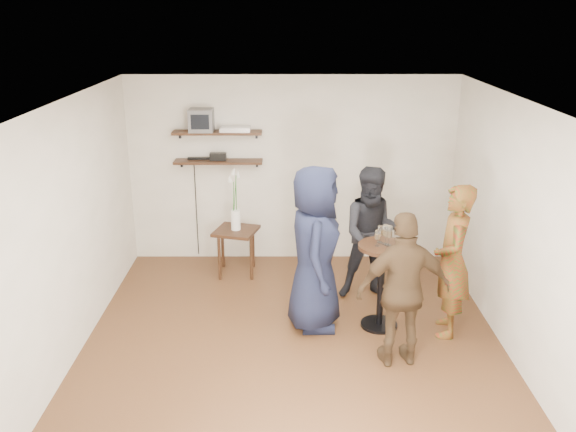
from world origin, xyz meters
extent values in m
cube|color=#422415|center=(0.00, 0.00, -0.02)|extent=(4.50, 5.00, 0.04)
cube|color=white|center=(0.00, 0.00, 2.62)|extent=(4.50, 5.00, 0.04)
cube|color=silver|center=(0.00, 2.52, 1.30)|extent=(4.50, 0.04, 2.60)
cube|color=silver|center=(0.00, -2.52, 1.30)|extent=(4.50, 0.04, 2.60)
cube|color=silver|center=(-2.27, 0.00, 1.30)|extent=(0.04, 5.00, 2.60)
cube|color=silver|center=(2.27, 0.00, 1.30)|extent=(0.04, 5.00, 2.60)
cube|color=black|center=(-1.00, 2.38, 1.85)|extent=(1.20, 0.25, 0.04)
cube|color=black|center=(-1.00, 2.38, 1.45)|extent=(1.20, 0.25, 0.04)
cube|color=#59595B|center=(-1.20, 2.38, 2.02)|extent=(0.32, 0.30, 0.30)
cube|color=silver|center=(-0.76, 2.38, 1.90)|extent=(0.40, 0.24, 0.06)
cube|color=black|center=(-1.00, 2.38, 1.52)|extent=(0.22, 0.10, 0.10)
cube|color=black|center=(-1.27, 2.42, 1.48)|extent=(0.30, 0.05, 0.03)
cube|color=black|center=(-0.75, 1.92, 0.61)|extent=(0.65, 0.65, 0.04)
cylinder|color=black|center=(-0.96, 1.71, 0.29)|extent=(0.04, 0.04, 0.59)
cylinder|color=black|center=(-0.54, 1.71, 0.29)|extent=(0.04, 0.04, 0.59)
cylinder|color=black|center=(-0.96, 2.13, 0.29)|extent=(0.04, 0.04, 0.59)
cylinder|color=black|center=(-0.54, 2.13, 0.29)|extent=(0.04, 0.04, 0.59)
cylinder|color=white|center=(-0.75, 1.92, 0.77)|extent=(0.13, 0.13, 0.27)
cylinder|color=#24661D|center=(-0.77, 1.92, 1.04)|extent=(0.01, 0.06, 0.49)
cone|color=silver|center=(-0.81, 1.92, 1.34)|extent=(0.06, 0.08, 0.11)
cylinder|color=#24661D|center=(-0.73, 1.93, 1.07)|extent=(0.03, 0.05, 0.55)
cone|color=silver|center=(-0.70, 1.95, 1.40)|extent=(0.10, 0.11, 0.11)
cylinder|color=#24661D|center=(-0.75, 1.91, 1.10)|extent=(0.09, 0.08, 0.60)
cone|color=silver|center=(-0.75, 1.88, 1.45)|extent=(0.12, 0.11, 0.12)
cylinder|color=black|center=(0.98, 0.46, 0.97)|extent=(0.54, 0.54, 0.04)
cylinder|color=black|center=(0.98, 0.46, 0.49)|extent=(0.07, 0.07, 0.92)
cylinder|color=black|center=(0.98, 0.46, 0.02)|extent=(0.42, 0.42, 0.03)
cylinder|color=silver|center=(0.91, 0.42, 0.99)|extent=(0.05, 0.05, 0.00)
cylinder|color=silver|center=(0.91, 0.42, 1.04)|extent=(0.01, 0.01, 0.08)
cylinder|color=silver|center=(0.91, 0.42, 1.13)|extent=(0.06, 0.06, 0.10)
cylinder|color=tan|center=(0.91, 0.42, 1.11)|extent=(0.06, 0.06, 0.05)
cylinder|color=silver|center=(1.04, 0.44, 0.99)|extent=(0.06, 0.06, 0.00)
cylinder|color=silver|center=(1.04, 0.44, 1.04)|extent=(0.01, 0.01, 0.10)
cylinder|color=silver|center=(1.04, 0.44, 1.15)|extent=(0.07, 0.07, 0.12)
cylinder|color=tan|center=(1.04, 0.44, 1.13)|extent=(0.07, 0.07, 0.06)
cylinder|color=silver|center=(0.96, 0.53, 0.99)|extent=(0.06, 0.06, 0.00)
cylinder|color=silver|center=(0.96, 0.53, 1.04)|extent=(0.01, 0.01, 0.09)
cylinder|color=silver|center=(0.96, 0.53, 1.13)|extent=(0.06, 0.06, 0.10)
cylinder|color=tan|center=(0.96, 0.53, 1.11)|extent=(0.06, 0.06, 0.06)
cylinder|color=silver|center=(1.01, 0.48, 0.99)|extent=(0.06, 0.06, 0.00)
cylinder|color=silver|center=(1.01, 0.48, 1.04)|extent=(0.01, 0.01, 0.10)
cylinder|color=silver|center=(1.01, 0.48, 1.15)|extent=(0.07, 0.07, 0.12)
cylinder|color=tan|center=(1.01, 0.48, 1.13)|extent=(0.07, 0.07, 0.06)
imported|color=#A51912|center=(1.72, 0.33, 0.85)|extent=(0.51, 0.68, 1.71)
imported|color=black|center=(0.98, 1.21, 0.83)|extent=(0.81, 0.63, 1.67)
imported|color=black|center=(0.24, 0.49, 0.94)|extent=(0.63, 0.94, 1.87)
imported|color=#45301D|center=(1.09, -0.27, 0.81)|extent=(0.99, 0.52, 1.61)
camera|label=1|loc=(-0.06, -5.70, 3.45)|focal=38.00mm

